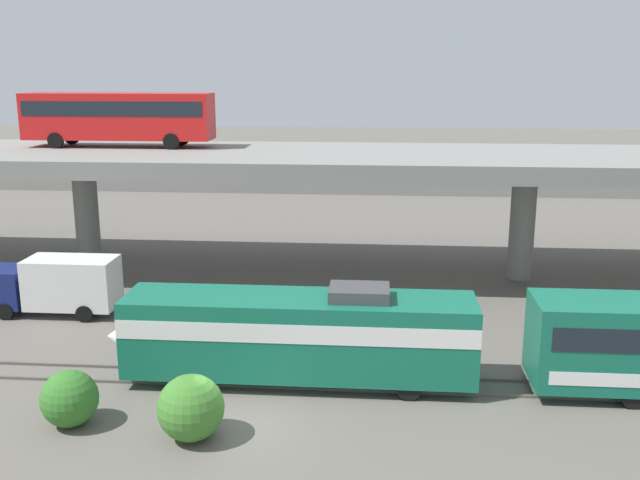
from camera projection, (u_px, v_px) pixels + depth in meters
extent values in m
plane|color=#605B54|center=(239.00, 427.00, 26.07)|extent=(260.00, 260.00, 0.00)
cube|color=#59544C|center=(254.00, 386.00, 29.22)|extent=(110.00, 0.12, 0.12)
cube|color=#59544C|center=(260.00, 372.00, 30.63)|extent=(110.00, 0.12, 0.12)
cube|color=#14664C|center=(299.00, 335.00, 29.31)|extent=(14.23, 3.00, 3.20)
cube|color=white|center=(299.00, 321.00, 29.17)|extent=(14.23, 3.04, 0.77)
cone|color=white|center=(130.00, 337.00, 29.95)|extent=(1.94, 2.85, 2.85)
cube|color=black|center=(162.00, 310.00, 29.55)|extent=(1.94, 2.70, 1.02)
cube|color=#3F3F42|center=(359.00, 293.00, 28.68)|extent=(2.40, 1.80, 0.50)
cylinder|color=black|center=(185.00, 381.00, 28.74)|extent=(0.96, 0.18, 0.96)
cylinder|color=black|center=(202.00, 355.00, 31.35)|extent=(0.96, 0.18, 0.96)
cylinder|color=black|center=(409.00, 389.00, 28.03)|extent=(0.96, 0.18, 0.96)
cylinder|color=black|center=(407.00, 361.00, 30.64)|extent=(0.96, 0.18, 0.96)
cylinder|color=black|center=(634.00, 398.00, 27.35)|extent=(0.92, 0.18, 0.92)
cylinder|color=black|center=(612.00, 369.00, 29.96)|extent=(0.92, 0.18, 0.92)
cube|color=gray|center=(299.00, 160.00, 43.75)|extent=(96.00, 11.55, 1.02)
cylinder|color=gray|center=(87.00, 218.00, 45.74)|extent=(1.50, 1.50, 6.63)
cylinder|color=gray|center=(522.00, 225.00, 43.57)|extent=(1.50, 1.50, 6.63)
cube|color=red|center=(118.00, 116.00, 45.80)|extent=(12.00, 2.55, 2.90)
cube|color=black|center=(118.00, 108.00, 45.68)|extent=(11.52, 2.59, 0.93)
cube|color=black|center=(28.00, 110.00, 46.19)|extent=(0.08, 2.30, 1.74)
cylinder|color=black|center=(56.00, 140.00, 45.27)|extent=(1.00, 0.26, 1.00)
cylinder|color=black|center=(72.00, 137.00, 47.61)|extent=(1.00, 0.26, 1.00)
cylinder|color=black|center=(171.00, 141.00, 44.67)|extent=(1.00, 0.26, 1.00)
cylinder|color=black|center=(182.00, 138.00, 47.02)|extent=(1.00, 0.26, 1.00)
cube|color=navy|center=(8.00, 286.00, 37.84)|extent=(2.00, 2.30, 2.00)
cube|color=silver|center=(72.00, 283.00, 37.49)|extent=(4.60, 2.30, 2.60)
cylinder|color=black|center=(5.00, 311.00, 36.99)|extent=(0.88, 0.28, 0.88)
cylinder|color=black|center=(26.00, 298.00, 39.11)|extent=(0.88, 0.28, 0.88)
cylinder|color=black|center=(85.00, 314.00, 36.66)|extent=(0.88, 0.28, 0.88)
cylinder|color=black|center=(101.00, 300.00, 38.77)|extent=(0.88, 0.28, 0.88)
cube|color=gray|center=(334.00, 177.00, 79.15)|extent=(79.74, 13.17, 1.55)
cube|color=#515459|center=(317.00, 162.00, 81.03)|extent=(4.23, 1.72, 0.70)
cube|color=#1E232B|center=(319.00, 156.00, 80.87)|extent=(1.86, 1.51, 0.48)
cylinder|color=black|center=(305.00, 165.00, 80.43)|extent=(0.64, 0.20, 0.64)
cylinder|color=black|center=(306.00, 164.00, 82.01)|extent=(0.64, 0.20, 0.64)
cylinder|color=black|center=(328.00, 166.00, 80.22)|extent=(0.64, 0.20, 0.64)
cylinder|color=black|center=(329.00, 164.00, 81.80)|extent=(0.64, 0.20, 0.64)
cube|color=#515459|center=(81.00, 162.00, 80.40)|extent=(4.41, 1.73, 0.70)
cube|color=#1E232B|center=(83.00, 157.00, 80.25)|extent=(1.94, 1.52, 0.48)
cylinder|color=black|center=(67.00, 166.00, 79.80)|extent=(0.64, 0.20, 0.64)
cylinder|color=black|center=(73.00, 164.00, 81.39)|extent=(0.64, 0.20, 0.64)
cylinder|color=black|center=(90.00, 167.00, 79.58)|extent=(0.64, 0.20, 0.64)
cylinder|color=black|center=(96.00, 165.00, 81.17)|extent=(0.64, 0.20, 0.64)
cube|color=#9E998C|center=(365.00, 167.00, 76.95)|extent=(4.37, 1.77, 0.70)
cube|color=#1E232B|center=(363.00, 161.00, 76.83)|extent=(1.92, 1.56, 0.48)
cylinder|color=black|center=(378.00, 169.00, 77.74)|extent=(0.64, 0.20, 0.64)
cylinder|color=black|center=(378.00, 171.00, 76.11)|extent=(0.64, 0.20, 0.64)
cylinder|color=black|center=(353.00, 169.00, 77.95)|extent=(0.64, 0.20, 0.64)
cylinder|color=black|center=(352.00, 171.00, 76.32)|extent=(0.64, 0.20, 0.64)
cube|color=maroon|center=(149.00, 159.00, 83.63)|extent=(4.26, 1.71, 0.70)
cube|color=#1E232B|center=(151.00, 153.00, 83.47)|extent=(1.87, 1.51, 0.48)
cylinder|color=black|center=(136.00, 162.00, 83.03)|extent=(0.64, 0.20, 0.64)
cylinder|color=black|center=(140.00, 161.00, 84.60)|extent=(0.64, 0.20, 0.64)
cylinder|color=black|center=(158.00, 163.00, 82.81)|extent=(0.64, 0.20, 0.64)
cylinder|color=black|center=(162.00, 161.00, 84.39)|extent=(0.64, 0.20, 0.64)
cube|color=#0C4C26|center=(35.00, 162.00, 80.99)|extent=(4.00, 1.85, 0.70)
cube|color=#1E232B|center=(37.00, 156.00, 80.84)|extent=(1.76, 1.63, 0.48)
cylinder|color=black|center=(21.00, 166.00, 80.32)|extent=(0.64, 0.20, 0.64)
cylinder|color=black|center=(29.00, 163.00, 82.03)|extent=(0.64, 0.20, 0.64)
cylinder|color=black|center=(43.00, 166.00, 80.12)|extent=(0.64, 0.20, 0.64)
cylinder|color=black|center=(50.00, 164.00, 81.83)|extent=(0.64, 0.20, 0.64)
cube|color=navy|center=(489.00, 166.00, 77.22)|extent=(4.70, 1.81, 0.70)
cube|color=#1E232B|center=(487.00, 161.00, 77.09)|extent=(2.07, 1.59, 0.48)
cylinder|color=black|center=(501.00, 169.00, 78.01)|extent=(0.64, 0.20, 0.64)
cylinder|color=black|center=(504.00, 171.00, 76.35)|extent=(0.64, 0.20, 0.64)
cylinder|color=black|center=(474.00, 168.00, 78.25)|extent=(0.64, 0.20, 0.64)
cylinder|color=black|center=(476.00, 170.00, 76.58)|extent=(0.64, 0.20, 0.64)
cube|color=navy|center=(345.00, 158.00, 101.60)|extent=(140.00, 36.00, 0.01)
sphere|color=#327027|center=(70.00, 399.00, 25.98)|extent=(2.08, 2.08, 2.08)
sphere|color=#3D7B2B|center=(191.00, 408.00, 24.99)|extent=(2.35, 2.35, 2.35)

